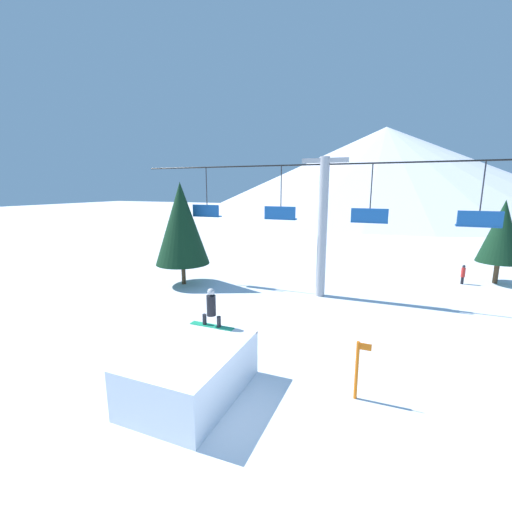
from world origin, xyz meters
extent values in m
plane|color=white|center=(0.00, 0.00, 0.00)|extent=(220.00, 220.00, 0.00)
cone|color=silver|center=(0.00, 83.49, 9.98)|extent=(89.10, 89.10, 19.96)
cube|color=white|center=(-0.98, 0.51, 0.72)|extent=(2.61, 3.74, 1.44)
cube|color=silver|center=(-0.98, 2.33, 1.41)|extent=(2.61, 0.10, 0.06)
cube|color=#1E9E6B|center=(-1.22, 2.15, 1.46)|extent=(1.55, 0.26, 0.03)
cylinder|color=black|center=(-1.49, 2.15, 1.65)|extent=(0.14, 0.14, 0.36)
cylinder|color=black|center=(-0.95, 2.15, 1.65)|extent=(0.14, 0.14, 0.36)
cylinder|color=black|center=(-1.22, 2.15, 2.17)|extent=(0.30, 0.30, 0.69)
sphere|color=#B2B2B7|center=(-1.22, 2.15, 2.63)|extent=(0.24, 0.24, 0.24)
cylinder|color=#9E9EA3|center=(0.48, 11.22, 3.77)|extent=(0.49, 0.49, 7.53)
cube|color=#9E9EA3|center=(0.48, 11.22, 7.33)|extent=(2.40, 0.24, 0.24)
cylinder|color=black|center=(0.48, 11.22, 7.13)|extent=(22.40, 0.08, 0.08)
cylinder|color=#28282D|center=(-6.66, 11.22, 5.68)|extent=(0.06, 0.06, 2.91)
cube|color=#195199|center=(-6.66, 11.22, 4.22)|extent=(1.80, 0.44, 0.08)
cube|color=#195199|center=(-6.66, 11.04, 4.57)|extent=(1.80, 0.08, 0.70)
cylinder|color=#28282D|center=(-1.90, 11.22, 5.68)|extent=(0.06, 0.06, 2.91)
cube|color=#195199|center=(-1.90, 11.22, 4.22)|extent=(1.80, 0.44, 0.08)
cube|color=#195199|center=(-1.90, 11.04, 4.57)|extent=(1.80, 0.08, 0.70)
cylinder|color=#28282D|center=(2.86, 11.22, 5.68)|extent=(0.06, 0.06, 2.91)
cube|color=#195199|center=(2.86, 11.22, 4.22)|extent=(1.80, 0.44, 0.08)
cube|color=#195199|center=(2.86, 11.04, 4.57)|extent=(1.80, 0.08, 0.70)
cylinder|color=#28282D|center=(7.62, 11.22, 5.68)|extent=(0.06, 0.06, 2.91)
cube|color=#195199|center=(7.62, 11.22, 4.22)|extent=(1.80, 0.44, 0.08)
cube|color=#195199|center=(7.62, 11.04, 4.57)|extent=(1.80, 0.08, 0.70)
cylinder|color=#4C3823|center=(-7.93, 10.27, 0.66)|extent=(0.26, 0.26, 1.32)
cone|color=black|center=(-7.93, 10.27, 3.80)|extent=(3.28, 3.28, 4.97)
cylinder|color=#4C3823|center=(10.17, 18.01, 0.68)|extent=(0.29, 0.29, 1.35)
cone|color=black|center=(10.17, 18.01, 3.29)|extent=(2.50, 2.50, 3.88)
cylinder|color=orange|center=(3.46, 2.15, 0.88)|extent=(0.10, 0.10, 1.75)
cube|color=orange|center=(3.64, 2.15, 1.63)|extent=(0.36, 0.02, 0.20)
cylinder|color=black|center=(8.21, 16.98, 0.23)|extent=(0.17, 0.17, 0.45)
cylinder|color=red|center=(8.21, 16.98, 0.75)|extent=(0.24, 0.24, 0.60)
sphere|color=#232328|center=(8.21, 16.98, 1.14)|extent=(0.18, 0.18, 0.18)
camera|label=1|loc=(4.23, -7.11, 5.97)|focal=24.00mm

